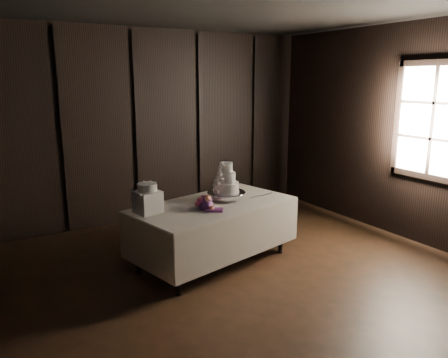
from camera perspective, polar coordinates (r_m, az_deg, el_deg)
room at (r=3.86m, az=6.20°, el=1.87°), size 6.08×7.08×3.08m
window at (r=6.35m, az=25.61°, el=6.83°), size 0.06×1.16×1.56m
display_table at (r=5.41m, az=-1.38°, el=-6.74°), size 2.17×1.47×0.76m
cake_stand at (r=5.49m, az=0.30°, el=-2.16°), size 0.61×0.61×0.09m
wedding_cake at (r=5.42m, az=0.13°, el=-0.25°), size 0.36×0.32×0.38m
bouquet at (r=5.07m, az=-2.45°, el=-3.19°), size 0.49×0.52×0.20m
box_pedestal at (r=4.99m, az=-9.94°, el=-2.97°), size 0.31×0.31×0.25m
small_cake at (r=4.95m, az=-10.02°, el=-1.08°), size 0.24×0.24×0.09m
cake_knife at (r=5.63m, az=4.53°, el=-2.25°), size 0.37×0.05×0.01m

